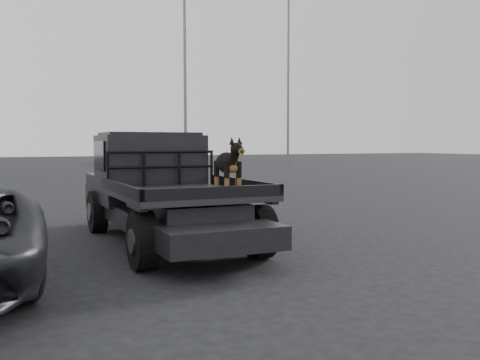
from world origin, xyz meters
name	(u,v)px	position (x,y,z in m)	size (l,w,h in m)	color
ground	(211,276)	(0.00, 0.00, 0.00)	(120.00, 120.00, 0.00)	black
flatbed_ute	(166,214)	(0.15, 2.34, 0.46)	(2.00, 5.40, 0.92)	black
ute_cab	(150,157)	(0.15, 3.29, 1.36)	(1.72, 1.30, 0.88)	black
headache_rack	(162,169)	(0.15, 2.54, 1.20)	(1.80, 0.08, 0.55)	black
dog	(227,167)	(0.54, 0.73, 1.29)	(0.32, 0.60, 0.74)	black
distant_car_b	(126,155)	(7.06, 35.39, 0.69)	(1.94, 4.78, 1.39)	#4D4D52
floodlight_mid	(185,33)	(7.52, 22.67, 7.69)	(1.08, 0.28, 14.17)	slate
floodlight_far	(288,49)	(17.58, 28.62, 8.49)	(1.08, 0.28, 15.76)	slate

